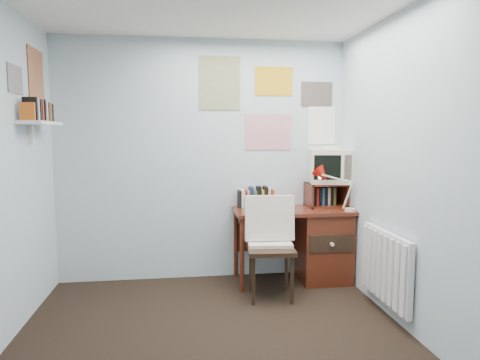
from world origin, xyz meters
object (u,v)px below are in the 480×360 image
object	(u,v)px
desk_lamp	(351,192)
wall_shelf	(41,123)
crt_tv	(329,165)
desk	(317,242)
desk_chair	(271,250)
radiator	(386,267)
tv_riser	(326,195)

from	to	relation	value
desk_lamp	wall_shelf	xyz separation A→B (m)	(-2.84, -0.19, 0.66)
crt_tv	wall_shelf	size ratio (longest dim) A/B	0.67
desk	desk_chair	world-z (taller)	desk_chair
radiator	desk_chair	bearing A→B (deg)	149.67
radiator	wall_shelf	distance (m)	3.15
tv_riser	crt_tv	size ratio (longest dim) A/B	0.97
tv_riser	desk_lamp	bearing A→B (deg)	-63.73
desk_chair	crt_tv	world-z (taller)	crt_tv
desk	crt_tv	world-z (taller)	crt_tv
crt_tv	desk_chair	bearing A→B (deg)	-132.87
desk_chair	wall_shelf	world-z (taller)	wall_shelf
desk_chair	desk_lamp	bearing A→B (deg)	19.87
desk	radiator	xyz separation A→B (m)	(0.29, -0.93, 0.01)
desk_lamp	wall_shelf	size ratio (longest dim) A/B	0.64
desk	wall_shelf	distance (m)	2.87
radiator	wall_shelf	size ratio (longest dim) A/B	1.29
desk	wall_shelf	world-z (taller)	wall_shelf
crt_tv	desk_lamp	bearing A→B (deg)	-60.41
radiator	tv_riser	bearing A→B (deg)	99.28
desk_chair	tv_riser	size ratio (longest dim) A/B	2.30
desk_chair	tv_riser	distance (m)	0.98
tv_riser	radiator	world-z (taller)	tv_riser
wall_shelf	radiator	bearing A→B (deg)	-10.89
desk_chair	wall_shelf	distance (m)	2.30
radiator	desk_lamp	bearing A→B (deg)	91.56
desk_chair	radiator	world-z (taller)	desk_chair
desk_lamp	tv_riser	distance (m)	0.35
desk_lamp	crt_tv	world-z (taller)	crt_tv
desk	desk_chair	distance (m)	0.72
desk_chair	crt_tv	size ratio (longest dim) A/B	2.23
desk_lamp	wall_shelf	distance (m)	2.92
desk	desk_lamp	distance (m)	0.64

